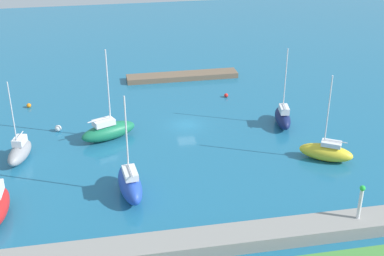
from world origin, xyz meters
name	(u,v)px	position (x,y,z in m)	size (l,w,h in m)	color
water	(187,125)	(0.00, 0.00, 0.00)	(160.00, 160.00, 0.00)	#1E668C
pier_dock	(182,76)	(-2.63, -18.62, 0.44)	(19.21, 3.15, 0.89)	brown
breakwater	(237,238)	(0.00, 26.92, 0.69)	(62.24, 3.22, 1.38)	gray
harbor_beacon	(361,200)	(-12.25, 26.92, 3.53)	(0.56, 0.56, 3.73)	silver
sailboat_navy_east_end	(283,117)	(-13.23, 2.61, 1.26)	(3.00, 6.44, 11.14)	#141E4C
sailboat_blue_west_end	(130,184)	(9.24, 16.55, 1.52)	(3.04, 7.53, 11.64)	#2347B2
sailboat_gray_far_south	(20,152)	(21.94, 5.99, 1.16)	(3.47, 6.20, 10.41)	gray
sailboat_green_by_breakwater	(108,130)	(10.96, 2.28, 1.25)	(8.09, 5.53, 12.30)	#19724C
sailboat_yellow_outer_mooring	(326,152)	(-15.10, 13.07, 1.14)	(6.75, 5.43, 11.02)	yellow
mooring_buoy_red	(226,95)	(-8.00, -8.95, 0.32)	(0.64, 0.64, 0.64)	red
mooring_buoy_orange	(29,105)	(22.42, -10.56, 0.34)	(0.69, 0.69, 0.69)	orange
mooring_buoy_white	(58,128)	(17.70, -1.36, 0.45)	(0.90, 0.90, 0.90)	white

